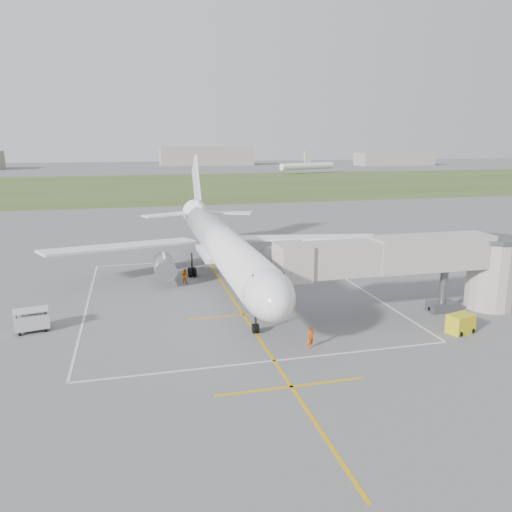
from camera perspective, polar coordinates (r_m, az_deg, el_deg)
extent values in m
plane|color=#5C5C5F|center=(54.88, -3.72, -3.31)|extent=(700.00, 700.00, 0.00)
cube|color=#405224|center=(182.74, -11.19, 7.91)|extent=(700.00, 120.00, 0.02)
cube|color=#CF980C|center=(50.18, -2.68, -4.86)|extent=(0.25, 60.00, 0.01)
cube|color=#CF980C|center=(33.14, 4.06, -14.67)|extent=(10.00, 0.25, 0.01)
cube|color=#CF980C|center=(45.55, -1.43, -6.74)|extent=(10.00, 0.25, 0.01)
cube|color=silver|center=(66.33, -5.60, -0.48)|extent=(28.00, 0.20, 0.01)
cube|color=silver|center=(36.57, 2.08, -11.87)|extent=(28.00, 0.20, 0.01)
cube|color=silver|center=(50.48, -18.77, -5.45)|extent=(0.20, 32.00, 0.01)
cube|color=silver|center=(55.40, 11.47, -3.39)|extent=(0.20, 32.00, 0.01)
cylinder|color=white|center=(53.79, -3.79, 1.29)|extent=(3.80, 36.00, 3.80)
ellipsoid|color=white|center=(36.76, 1.27, -4.22)|extent=(3.80, 7.22, 3.80)
cube|color=black|center=(35.63, 1.66, -3.02)|extent=(2.40, 1.60, 0.99)
cone|color=white|center=(73.70, -6.67, 4.72)|extent=(3.80, 6.00, 3.80)
cube|color=white|center=(62.27, 4.77, 2.08)|extent=(17.93, 11.24, 1.23)
cube|color=white|center=(59.04, -14.92, 1.09)|extent=(17.93, 11.24, 1.23)
cube|color=white|center=(57.01, -4.31, 0.36)|extent=(4.20, 8.00, 0.50)
cube|color=white|center=(73.90, -6.83, 8.10)|extent=(0.30, 7.89, 8.65)
cube|color=white|center=(72.05, -6.54, 5.58)|extent=(0.35, 5.00, 1.20)
cube|color=white|center=(74.03, -3.41, 4.98)|extent=(7.85, 5.03, 0.20)
cube|color=white|center=(72.96, -9.93, 4.69)|extent=(7.85, 5.03, 0.20)
cylinder|color=slate|center=(58.11, 1.83, -0.43)|extent=(2.30, 4.20, 2.30)
cube|color=white|center=(57.65, 1.91, 0.27)|extent=(0.25, 2.40, 1.20)
cylinder|color=slate|center=(56.09, -10.46, -1.14)|extent=(2.30, 4.20, 2.30)
cube|color=white|center=(55.61, -10.47, -0.41)|extent=(0.25, 2.40, 1.20)
cylinder|color=black|center=(40.99, -0.05, -7.10)|extent=(0.18, 0.18, 2.60)
cylinder|color=black|center=(41.28, -0.20, -8.28)|extent=(0.28, 0.80, 0.80)
cylinder|color=black|center=(41.33, 0.10, -8.25)|extent=(0.28, 0.80, 0.80)
cylinder|color=black|center=(59.33, -1.77, -0.65)|extent=(0.22, 0.22, 2.80)
cylinder|color=black|center=(59.17, -1.96, -1.61)|extent=(0.32, 0.96, 0.96)
cylinder|color=black|center=(59.28, -1.43, -1.57)|extent=(0.32, 0.96, 0.96)
cylinder|color=black|center=(59.83, -2.10, -1.44)|extent=(0.32, 0.96, 0.96)
cylinder|color=black|center=(59.94, -1.58, -1.41)|extent=(0.32, 0.96, 0.96)
cylinder|color=black|center=(58.41, -7.34, -0.97)|extent=(0.22, 0.22, 2.80)
cylinder|color=black|center=(58.27, -7.55, -1.94)|extent=(0.32, 0.96, 0.96)
cylinder|color=black|center=(58.34, -7.00, -1.91)|extent=(0.32, 0.96, 0.96)
cylinder|color=black|center=(58.95, -7.62, -1.77)|extent=(0.32, 0.96, 0.96)
cylinder|color=black|center=(59.01, -7.08, -1.74)|extent=(0.32, 0.96, 0.96)
cube|color=gray|center=(43.10, 9.66, -0.31)|extent=(11.09, 2.90, 2.80)
cube|color=gray|center=(47.21, 19.41, 0.41)|extent=(11.09, 3.10, 3.00)
cube|color=gray|center=(41.57, 4.17, -0.65)|extent=(2.60, 3.40, 3.00)
cylinder|color=#53565B|center=(48.92, 20.61, -3.62)|extent=(0.70, 0.70, 4.20)
cube|color=#53565B|center=(49.39, 20.46, -5.45)|extent=(2.60, 1.40, 0.90)
cylinder|color=gray|center=(51.61, 25.29, -1.93)|extent=(4.40, 4.40, 6.40)
cylinder|color=#53565B|center=(50.91, 25.66, 1.77)|extent=(5.00, 5.00, 0.30)
cylinder|color=black|center=(48.88, 19.47, -5.69)|extent=(0.70, 0.30, 0.70)
cylinder|color=black|center=(49.98, 21.40, -5.44)|extent=(0.70, 0.30, 0.70)
cube|color=gold|center=(44.52, 22.34, -7.16)|extent=(2.37, 1.86, 1.57)
cylinder|color=black|center=(43.83, 22.26, -8.24)|extent=(0.32, 0.50, 0.46)
cylinder|color=black|center=(44.93, 23.44, -7.83)|extent=(0.32, 0.50, 0.46)
cube|color=#B9B9B9|center=(45.41, -24.27, -6.77)|extent=(2.96, 2.12, 1.18)
cube|color=#B9B9B9|center=(45.13, -24.38, -5.68)|extent=(2.96, 2.12, 0.09)
cylinder|color=black|center=(44.74, -25.65, -6.91)|extent=(0.09, 0.09, 1.40)
cylinder|color=black|center=(44.75, -22.89, -6.64)|extent=(0.09, 0.09, 1.40)
cylinder|color=black|center=(45.97, -25.66, -6.40)|extent=(0.09, 0.09, 1.40)
cylinder|color=black|center=(45.97, -22.98, -6.13)|extent=(0.09, 0.09, 1.40)
cylinder|color=black|center=(45.09, -25.40, -7.97)|extent=(0.28, 0.46, 0.43)
cylinder|color=black|center=(45.09, -22.92, -7.73)|extent=(0.28, 0.46, 0.43)
cylinder|color=black|center=(46.21, -25.42, -7.48)|extent=(0.28, 0.46, 0.43)
cylinder|color=black|center=(46.21, -23.01, -7.24)|extent=(0.28, 0.46, 0.43)
imported|color=#EA4C07|center=(38.54, 6.27, -9.24)|extent=(0.73, 0.64, 1.69)
imported|color=orange|center=(55.78, -8.15, -2.27)|extent=(1.01, 0.97, 1.65)
cube|color=gray|center=(335.63, -5.71, 11.31)|extent=(60.00, 20.00, 12.00)
cube|color=gray|center=(346.28, 15.50, 10.63)|extent=(50.00, 18.00, 8.00)
cylinder|color=white|center=(248.92, 5.88, 10.18)|extent=(30.98, 14.58, 3.20)
cube|color=white|center=(248.75, 5.90, 11.21)|extent=(3.84, 1.73, 5.50)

